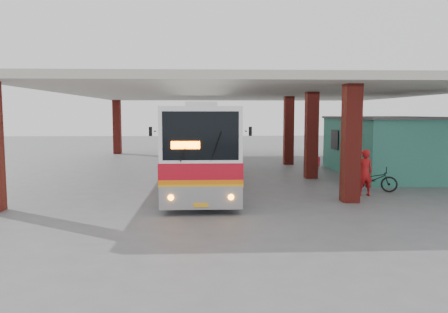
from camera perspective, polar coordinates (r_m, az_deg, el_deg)
ground at (r=19.24m, az=4.65°, el=-4.18°), size 90.00×90.00×0.00m
brick_columns at (r=24.14m, az=6.58°, el=2.99°), size 20.10×21.60×4.35m
canopy_roof at (r=25.50m, az=4.02°, el=8.38°), size 21.00×23.00×0.30m
shop_building at (r=24.92m, az=20.85°, el=1.33°), size 5.20×8.20×3.11m
coach_bus at (r=20.14m, az=-2.88°, el=1.61°), size 2.74×12.90×3.75m
motorcycle at (r=19.47m, az=18.87°, el=-2.81°), size 2.08×1.41×1.04m
pedestrian at (r=18.28m, az=17.86°, el=-2.01°), size 0.70×0.48×1.86m
red_chair at (r=26.43m, az=12.05°, el=-0.88°), size 0.41×0.41×0.72m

